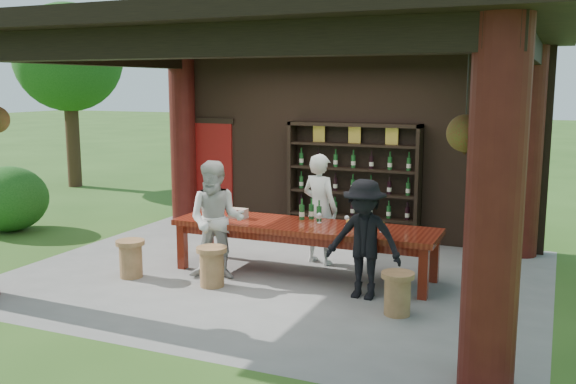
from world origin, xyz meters
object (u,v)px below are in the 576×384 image
at_px(tasting_table, 304,232).
at_px(stool_far_left, 131,258).
at_px(wine_shelf, 353,182).
at_px(host, 320,209).
at_px(napkin_basket, 238,213).
at_px(stool_near_left, 212,265).
at_px(guest_woman, 216,220).
at_px(stool_near_right, 397,292).
at_px(guest_man, 364,239).

relative_size(tasting_table, stool_far_left, 7.10).
distance_m(wine_shelf, host, 1.63).
xyz_separation_m(wine_shelf, host, (-0.01, -1.62, -0.19)).
bearing_deg(stool_far_left, host, 38.32).
relative_size(wine_shelf, tasting_table, 0.61).
xyz_separation_m(wine_shelf, napkin_basket, (-1.06, -2.30, -0.22)).
xyz_separation_m(stool_near_left, napkin_basket, (-0.10, 0.98, 0.53)).
bearing_deg(tasting_table, guest_woman, -150.42).
bearing_deg(napkin_basket, host, 33.02).
xyz_separation_m(host, guest_woman, (-1.07, -1.29, -0.01)).
height_order(wine_shelf, guest_woman, wine_shelf).
distance_m(wine_shelf, napkin_basket, 2.54).
bearing_deg(napkin_basket, wine_shelf, 65.34).
height_order(stool_near_right, stool_far_left, stool_far_left).
bearing_deg(host, tasting_table, 109.13).
bearing_deg(guest_woman, guest_man, -17.89).
relative_size(wine_shelf, guest_woman, 1.40).
relative_size(stool_near_left, napkin_basket, 2.10).
bearing_deg(napkin_basket, stool_far_left, -137.52).
relative_size(tasting_table, host, 2.26).
xyz_separation_m(tasting_table, napkin_basket, (-1.06, -0.00, 0.18)).
xyz_separation_m(stool_near_right, guest_woman, (-2.70, 0.45, 0.56)).
distance_m(stool_near_right, stool_far_left, 3.84).
distance_m(stool_near_left, stool_near_right, 2.58).
relative_size(stool_near_left, guest_woman, 0.33).
bearing_deg(napkin_basket, stool_near_right, -21.67).
bearing_deg(stool_far_left, stool_near_right, 0.04).
xyz_separation_m(stool_far_left, host, (2.21, 1.74, 0.56)).
distance_m(tasting_table, host, 0.71).
bearing_deg(stool_near_right, host, 133.18).
height_order(guest_woman, guest_man, guest_woman).
bearing_deg(stool_near_left, stool_far_left, -175.89).
distance_m(host, napkin_basket, 1.24).
distance_m(host, guest_man, 1.69).
xyz_separation_m(wine_shelf, stool_near_left, (-0.95, -3.27, -0.75)).
bearing_deg(guest_woman, napkin_basket, 70.37).
xyz_separation_m(wine_shelf, tasting_table, (0.00, -2.30, -0.40)).
xyz_separation_m(stool_far_left, guest_man, (3.29, 0.44, 0.49)).
relative_size(wine_shelf, stool_near_right, 4.50).
height_order(wine_shelf, stool_near_left, wine_shelf).
height_order(stool_near_left, guest_woman, guest_woman).
height_order(wine_shelf, host, wine_shelf).
xyz_separation_m(stool_near_right, guest_man, (-0.55, 0.44, 0.49)).
height_order(stool_near_right, guest_man, guest_man).
distance_m(stool_near_right, host, 2.46).
height_order(stool_near_left, stool_far_left, stool_near_left).
distance_m(stool_far_left, guest_man, 3.36).
relative_size(wine_shelf, stool_far_left, 4.35).
distance_m(tasting_table, stool_near_left, 1.41).
bearing_deg(host, stool_far_left, 56.30).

